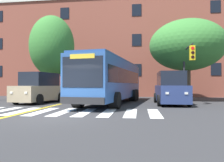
{
  "coord_description": "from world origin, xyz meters",
  "views": [
    {
      "loc": [
        3.99,
        -9.14,
        1.42
      ],
      "look_at": [
        1.93,
        6.24,
        1.68
      ],
      "focal_mm": 35.0,
      "sensor_mm": 36.0,
      "label": 1
    }
  ],
  "objects": [
    {
      "name": "city_bus",
      "position": [
        1.75,
        7.26,
        1.78
      ],
      "size": [
        4.0,
        11.44,
        3.26
      ],
      "color": "#2D5699",
      "rests_on": "ground"
    },
    {
      "name": "lane_line_yellow_inner",
      "position": [
        -2.0,
        15.87,
        0.0
      ],
      "size": [
        0.12,
        36.0,
        0.01
      ],
      "primitive_type": "cube",
      "color": "gold",
      "rests_on": "ground"
    },
    {
      "name": "crosswalk",
      "position": [
        -0.04,
        1.87,
        0.0
      ],
      "size": [
        9.96,
        3.57,
        0.01
      ],
      "color": "white",
      "rests_on": "ground"
    },
    {
      "name": "building_facade",
      "position": [
        3.47,
        20.35,
        6.3
      ],
      "size": [
        43.98,
        7.86,
        12.59
      ],
      "color": "brown",
      "rests_on": "ground"
    },
    {
      "name": "ground_plane",
      "position": [
        0.0,
        0.0,
        0.0
      ],
      "size": [
        120.0,
        120.0,
        0.0
      ],
      "primitive_type": "plane",
      "color": "#303033"
    },
    {
      "name": "car_tan_near_lane",
      "position": [
        -3.93,
        7.15,
        1.11
      ],
      "size": [
        2.61,
        5.23,
        2.36
      ],
      "color": "tan",
      "rests_on": "ground"
    },
    {
      "name": "street_tree_curbside_large",
      "position": [
        8.06,
        11.06,
        4.94
      ],
      "size": [
        8.24,
        7.93,
        7.24
      ],
      "color": "#4C3D2D",
      "rests_on": "ground"
    },
    {
      "name": "street_tree_curbside_small",
      "position": [
        -4.47,
        10.73,
        5.11
      ],
      "size": [
        5.27,
        5.48,
        8.02
      ],
      "color": "brown",
      "rests_on": "ground"
    },
    {
      "name": "traffic_light_near_corner",
      "position": [
        7.44,
        7.79,
        3.1
      ],
      "size": [
        0.34,
        3.1,
        4.74
      ],
      "color": "#28282D",
      "rests_on": "ground"
    },
    {
      "name": "lane_line_yellow_outer",
      "position": [
        -1.84,
        15.87,
        0.0
      ],
      "size": [
        0.12,
        36.0,
        0.01
      ],
      "primitive_type": "cube",
      "color": "gold",
      "rests_on": "ground"
    },
    {
      "name": "car_navy_far_lane",
      "position": [
        6.1,
        7.09,
        1.11
      ],
      "size": [
        2.21,
        5.01,
        2.36
      ],
      "color": "navy",
      "rests_on": "ground"
    }
  ]
}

